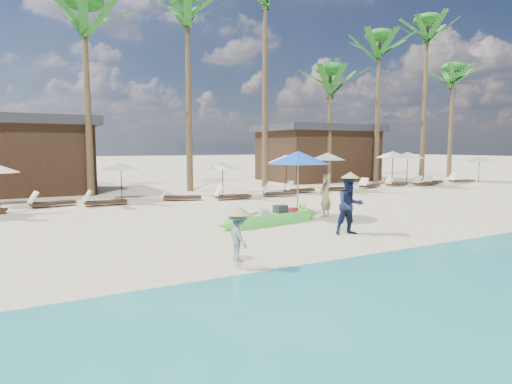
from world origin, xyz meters
TOP-DOWN VIEW (x-y plane):
  - ground at (0.00, 0.00)m, footprint 240.00×240.00m
  - wet_sand_strip at (0.00, -5.00)m, footprint 240.00×4.50m
  - green_canoe at (0.87, 2.21)m, footprint 4.84×1.12m
  - tourist at (3.33, 2.49)m, footprint 0.71×0.61m
  - vendor_green at (2.06, -0.35)m, footprint 0.99×0.85m
  - vendor_yellow at (-2.47, -2.09)m, footprint 0.44×0.71m
  - blue_umbrella at (2.28, 2.76)m, footprint 2.29×2.29m
  - lounger_4_right at (-5.56, 10.42)m, footprint 1.97×0.96m
  - resort_parasol_5 at (-2.31, 11.40)m, footprint 1.80×1.80m
  - lounger_5_left at (-3.46, 9.79)m, footprint 1.89×0.59m
  - resort_parasol_6 at (2.46, 9.91)m, footprint 1.81×1.81m
  - lounger_6_left at (0.17, 9.95)m, footprint 1.99×1.18m
  - lounger_6_right at (2.53, 9.09)m, footprint 1.88×0.72m
  - resort_parasol_7 at (6.50, 10.23)m, footprint 2.11×2.11m
  - lounger_7_left at (5.30, 9.21)m, footprint 1.87×0.96m
  - lounger_7_right at (7.15, 10.03)m, footprint 1.94×0.72m
  - resort_parasol_8 at (9.66, 10.59)m, footprint 2.21×2.21m
  - lounger_8_left at (9.76, 10.16)m, footprint 1.63×0.52m
  - resort_parasol_9 at (15.50, 11.01)m, footprint 2.27×2.27m
  - lounger_9_left at (12.87, 10.40)m, footprint 1.82×0.93m
  - lounger_9_right at (15.23, 10.44)m, footprint 1.63×0.52m
  - resort_parasol_10 at (17.20, 11.27)m, footprint 2.22×2.22m
  - lounger_10_left at (17.39, 9.90)m, footprint 1.81×0.71m
  - lounger_10_right at (18.78, 10.39)m, footprint 2.00×1.06m
  - resort_parasol_11 at (23.29, 10.00)m, footprint 1.86×1.86m
  - lounger_11_left at (21.46, 10.18)m, footprint 2.01×0.92m
  - palm_3 at (-3.36, 14.27)m, footprint 2.08×2.08m
  - palm_4 at (2.15, 14.01)m, footprint 2.08×2.08m
  - palm_5 at (7.45, 14.38)m, footprint 2.08×2.08m
  - palm_6 at (12.84, 14.52)m, footprint 2.08×2.08m
  - palm_7 at (16.57, 13.68)m, footprint 2.08×2.08m
  - palm_8 at (21.07, 13.33)m, footprint 2.08×2.08m
  - palm_9 at (26.21, 14.81)m, footprint 2.08×2.08m
  - pavilion_east at (14.00, 17.50)m, footprint 8.80×6.60m

SIDE VIEW (x-z plane):
  - ground at x=0.00m, z-range 0.00..0.00m
  - wet_sand_strip at x=0.00m, z-range 0.00..0.01m
  - lounger_9_right at x=15.23m, z-range -0.09..0.46m
  - lounger_8_left at x=9.76m, z-range -0.09..0.46m
  - lounger_9_left at x=12.87m, z-range -0.10..0.49m
  - lounger_10_left at x=17.39m, z-range -0.10..0.50m
  - lounger_7_left at x=5.30m, z-range -0.10..0.51m
  - green_canoe at x=0.87m, z-range -0.10..0.52m
  - lounger_6_right at x=2.53m, z-range -0.10..0.52m
  - lounger_5_left at x=-3.46m, z-range -0.11..0.53m
  - lounger_4_right at x=-5.56m, z-range -0.11..0.54m
  - lounger_6_left at x=0.17m, z-range -0.11..0.54m
  - lounger_7_right at x=7.15m, z-range -0.11..0.54m
  - lounger_10_right at x=18.78m, z-range -0.11..0.54m
  - lounger_11_left at x=21.46m, z-range -0.11..0.55m
  - vendor_yellow at x=-2.47m, z-range 0.18..1.25m
  - tourist at x=3.33m, z-range 0.00..1.64m
  - vendor_green at x=2.06m, z-range 0.00..1.76m
  - resort_parasol_5 at x=-2.31m, z-range 0.75..2.60m
  - resort_parasol_6 at x=2.46m, z-range 0.75..2.61m
  - resort_parasol_11 at x=23.29m, z-range 0.77..2.69m
  - resort_parasol_7 at x=6.50m, z-range 0.87..3.05m
  - resort_parasol_8 at x=9.66m, z-range 0.92..3.20m
  - resort_parasol_10 at x=17.20m, z-range 0.92..3.20m
  - resort_parasol_9 at x=15.50m, z-range 0.94..3.28m
  - pavilion_east at x=14.00m, z-range 0.05..4.35m
  - blue_umbrella at x=2.28m, z-range 1.00..3.47m
  - palm_6 at x=12.84m, z-range 2.79..11.31m
  - palm_9 at x=26.21m, z-range 3.14..12.97m
  - palm_3 at x=-3.36m, z-range 3.32..13.83m
  - palm_7 at x=16.57m, z-range 3.46..14.53m
  - palm_4 at x=2.15m, z-range 3.60..15.30m
  - palm_8 at x=21.07m, z-range 3.83..16.53m
  - palm_5 at x=7.45m, z-range 4.02..17.62m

